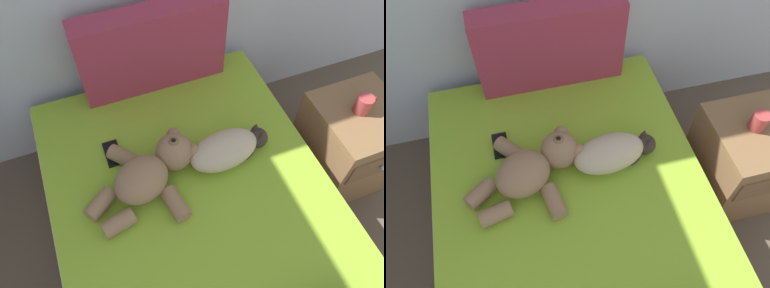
% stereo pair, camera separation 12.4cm
% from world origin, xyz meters
% --- Properties ---
extents(bed, '(1.30, 2.03, 0.50)m').
position_xyz_m(bed, '(1.26, 2.77, 0.25)').
color(bed, olive).
rests_on(bed, ground_plane).
extents(patterned_cushion, '(0.76, 0.14, 0.46)m').
position_xyz_m(patterned_cushion, '(1.32, 3.69, 0.73)').
color(patterned_cushion, '#A5334C').
rests_on(patterned_cushion, bed).
extents(cat, '(0.43, 0.25, 0.15)m').
position_xyz_m(cat, '(1.49, 3.08, 0.57)').
color(cat, '#C6B293').
rests_on(cat, bed).
extents(teddy_bear, '(0.58, 0.48, 0.19)m').
position_xyz_m(teddy_bear, '(1.11, 3.08, 0.58)').
color(teddy_bear, '#937051').
rests_on(teddy_bear, bed).
extents(cell_phone, '(0.07, 0.15, 0.01)m').
position_xyz_m(cell_phone, '(0.98, 3.30, 0.51)').
color(cell_phone, black).
rests_on(cell_phone, bed).
extents(nightstand, '(0.43, 0.48, 0.57)m').
position_xyz_m(nightstand, '(2.22, 3.03, 0.29)').
color(nightstand, olive).
rests_on(nightstand, ground_plane).
extents(mug, '(0.12, 0.08, 0.09)m').
position_xyz_m(mug, '(2.21, 3.05, 0.62)').
color(mug, '#B23F3F').
rests_on(mug, nightstand).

